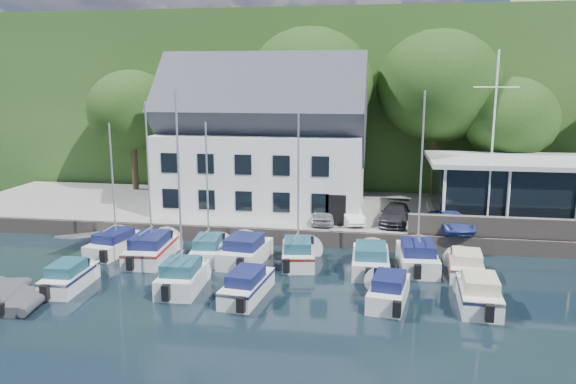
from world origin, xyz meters
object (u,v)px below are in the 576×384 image
car_dgrey (395,214)px  flagpole (493,142)px  car_silver (323,213)px  boat_r1_5 (371,257)px  club_pavilion (530,190)px  boat_r2_0 (69,274)px  boat_r1_6 (421,183)px  boat_r1_7 (466,263)px  boat_r1_1 (149,180)px  dinghy_1 (24,299)px  boat_r2_3 (389,288)px  boat_r2_2 (247,283)px  boat_r1_3 (245,249)px  harbor_building (263,149)px  boat_r1_4 (298,184)px  car_white (350,214)px  boat_r1_0 (113,183)px  boat_r2_1 (179,195)px  boat_r2_4 (479,291)px  car_blue (452,221)px  dinghy_0 (2,291)px  boat_r1_2 (207,186)px

car_dgrey → flagpole: bearing=-0.1°
car_silver → boat_r1_5: (3.19, -6.10, -0.88)m
club_pavilion → boat_r2_0: (-24.86, -13.98, -2.35)m
boat_r1_6 → boat_r2_0: 18.62m
boat_r1_7 → boat_r1_1: bearing=-175.8°
dinghy_1 → boat_r2_3: bearing=3.4°
boat_r1_5 → boat_r2_3: size_ratio=1.15×
boat_r1_6 → boat_r1_1: bearing=180.0°
club_pavilion → boat_r2_2: 21.13m
car_dgrey → boat_r1_3: (-8.45, -6.30, -0.83)m
harbor_building → boat_r1_1: bearing=-116.2°
boat_r1_6 → dinghy_1: (-18.03, -8.36, -4.38)m
club_pavilion → boat_r1_6: size_ratio=1.40×
boat_r2_3 → boat_r1_4: bearing=144.7°
club_pavilion → car_dgrey: bearing=-164.9°
boat_r1_5 → dinghy_1: size_ratio=2.08×
dinghy_1 → boat_r1_5: bearing=18.5°
flagpole → boat_r1_4: bearing=-153.7°
car_silver → car_white: size_ratio=1.05×
car_silver → boat_r1_4: size_ratio=0.40×
car_dgrey → boat_r2_2: car_dgrey is taller
boat_r1_6 → boat_r1_0: bearing=176.8°
boat_r1_0 → club_pavilion: bearing=26.9°
club_pavilion → boat_r2_1: bearing=-145.4°
boat_r1_5 → dinghy_1: bearing=-155.2°
boat_r2_0 → boat_r1_5: bearing=16.2°
boat_r1_5 → boat_r1_1: bearing=178.8°
boat_r1_4 → boat_r2_4: 10.80m
dinghy_1 → car_blue: bearing=25.0°
car_white → boat_r1_4: boat_r1_4 is taller
dinghy_0 → car_white: bearing=26.5°
club_pavilion → boat_r2_1: (-19.26, -13.28, 1.70)m
boat_r2_1 → boat_r2_4: 14.58m
boat_r1_3 → car_dgrey: bearing=43.1°
car_white → car_dgrey: bearing=-10.9°
boat_r1_5 → boat_r2_2: bearing=-141.3°
car_silver → boat_r1_3: car_silver is taller
flagpole → boat_r1_3: 16.14m
boat_r1_4 → boat_r2_4: size_ratio=1.68×
harbor_building → boat_r1_2: (-1.39, -8.93, -1.07)m
harbor_building → boat_r1_1: (-4.64, -9.44, -0.71)m
boat_r1_1 → boat_r1_2: size_ratio=1.08×
boat_r2_2 → boat_r1_0: bearing=155.3°
boat_r1_3 → boat_r1_7: boat_r1_3 is taller
boat_r1_1 → boat_r1_3: 6.68m
boat_r2_4 → boat_r2_2: bearing=-174.5°
boat_r2_3 → boat_r1_7: bearing=55.8°
car_white → boat_r1_4: bearing=-129.5°
boat_r1_4 → boat_r2_2: bearing=-116.9°
harbor_building → boat_r1_4: harbor_building is taller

